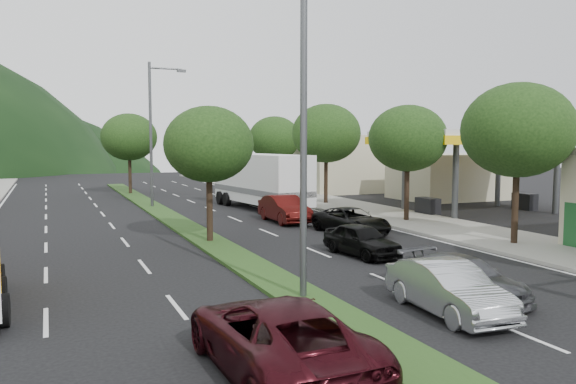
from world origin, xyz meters
name	(u,v)px	position (x,y,z in m)	size (l,w,h in m)	color
sidewalk_right	(368,211)	(12.50, 25.00, 0.07)	(5.00, 90.00, 0.15)	gray
median	(166,215)	(0.00, 28.00, 0.06)	(1.60, 56.00, 0.12)	#223E16
gas_canopy	(480,141)	(19.00, 22.00, 4.65)	(12.20, 8.20, 5.25)	silver
bldg_right_far	(329,162)	(19.50, 44.00, 2.60)	(10.00, 16.00, 5.20)	beige
tree_r_b	(518,130)	(12.00, 12.00, 5.04)	(4.80, 4.80, 6.94)	black
tree_r_c	(408,138)	(12.00, 20.00, 4.75)	(4.40, 4.40, 6.48)	black
tree_r_d	(326,133)	(12.00, 30.00, 5.18)	(5.00, 5.00, 7.17)	black
tree_r_e	(275,138)	(12.00, 40.00, 4.89)	(4.60, 4.60, 6.71)	black
tree_med_near	(209,144)	(0.00, 18.00, 4.43)	(4.00, 4.00, 6.02)	black
tree_med_far	(129,137)	(0.00, 44.00, 5.01)	(4.80, 4.80, 6.94)	black
streetlight_near	(310,104)	(0.21, 8.00, 5.58)	(2.60, 0.25, 10.00)	#47494C
streetlight_mid	(154,127)	(0.21, 33.00, 5.58)	(2.60, 0.25, 10.00)	#47494C
sedan_silver	(448,288)	(2.93, 5.28, 0.69)	(1.45, 4.17, 1.37)	#ACAEB4
suv_maroon	(277,335)	(-2.60, 3.57, 0.75)	(2.47, 5.36, 1.49)	black
car_queue_a	(362,240)	(4.80, 12.83, 0.64)	(1.52, 3.78, 1.29)	black
car_queue_b	(464,278)	(4.33, 6.29, 0.60)	(1.69, 4.17, 1.21)	#515156
car_queue_c	(284,209)	(5.69, 22.83, 0.76)	(1.61, 4.61, 1.52)	#420C0B
car_queue_d	(351,221)	(7.18, 17.83, 0.64)	(2.12, 4.60, 1.28)	black
motorhome	(261,180)	(6.79, 29.57, 1.99)	(4.07, 9.99, 3.73)	white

